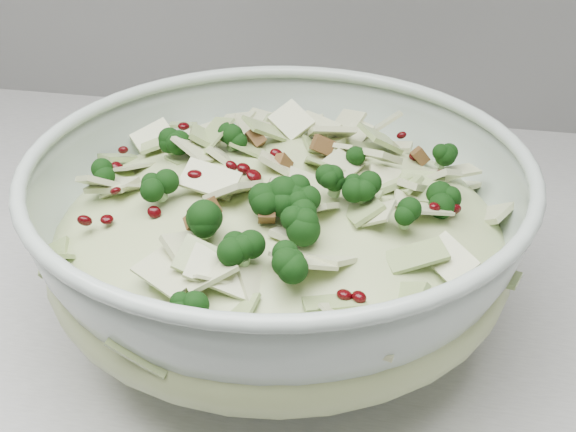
% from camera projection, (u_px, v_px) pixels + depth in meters
% --- Properties ---
extents(mixing_bowl, '(0.43, 0.43, 0.13)m').
position_uv_depth(mixing_bowl, '(279.00, 242.00, 0.55)').
color(mixing_bowl, '#A9BAAE').
rests_on(mixing_bowl, counter).
extents(salad, '(0.37, 0.37, 0.14)m').
position_uv_depth(salad, '(279.00, 215.00, 0.54)').
color(salad, '#A7B37A').
rests_on(salad, mixing_bowl).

